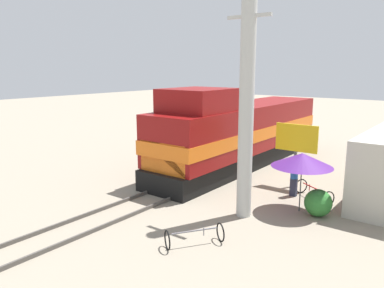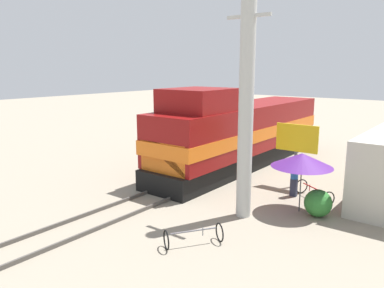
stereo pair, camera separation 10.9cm
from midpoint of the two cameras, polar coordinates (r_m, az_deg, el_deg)
ground_plane at (r=19.76m, az=1.24°, el=-5.65°), size 120.00×120.00×0.00m
rail_near at (r=20.16m, az=-0.40°, el=-5.08°), size 0.08×30.90×0.15m
rail_far at (r=19.34m, az=2.96°, el=-5.82°), size 0.08×30.90×0.15m
locomotive at (r=22.59m, az=7.41°, el=1.67°), size 3.23×15.35×4.83m
utility_pole at (r=14.42m, az=8.46°, el=5.67°), size 1.80×0.58×8.73m
vendor_umbrella at (r=15.73m, az=16.61°, el=-2.36°), size 2.48×2.48×2.47m
billboard_sign at (r=18.98m, az=15.82°, el=0.41°), size 2.12×0.12×3.15m
shrub_cluster at (r=15.91m, az=18.84°, el=-8.52°), size 1.10×1.10×1.10m
person_bystander at (r=17.87m, az=15.50°, el=-4.75°), size 0.34×0.34×1.76m
bicycle at (r=17.83m, az=18.26°, el=-6.98°), size 2.00×1.62×0.69m
bicycle_spare at (r=12.83m, az=0.50°, el=-13.81°), size 1.62×1.96×0.66m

